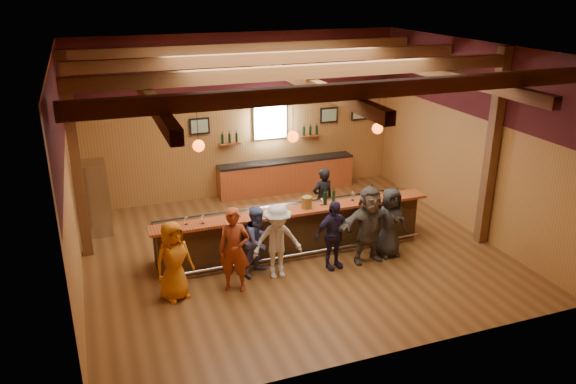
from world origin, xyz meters
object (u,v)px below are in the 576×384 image
object	(u,v)px
customer_orange	(174,261)
bartender	(323,199)
customer_dark	(390,223)
customer_denim	(258,241)
customer_white	(277,241)
bar_counter	(291,228)
customer_brown	(369,225)
stainless_fridge	(94,198)
bottle_a	(325,198)
customer_redvest	(234,250)
ice_bucket	(307,202)
back_bar_cabinet	(286,176)
customer_navy	(333,235)

from	to	relation	value
customer_orange	bartender	xyz separation A→B (m)	(3.95, 2.02, -0.02)
customer_dark	customer_denim	bearing A→B (deg)	173.19
customer_orange	customer_white	bearing A→B (deg)	-17.98
bar_counter	customer_white	world-z (taller)	customer_white
bar_counter	customer_brown	size ratio (longest dim) A/B	3.63
stainless_fridge	customer_denim	world-z (taller)	stainless_fridge
customer_orange	bottle_a	world-z (taller)	customer_orange
bartender	bottle_a	world-z (taller)	bartender
customer_brown	bottle_a	bearing A→B (deg)	127.43
bar_counter	customer_redvest	distance (m)	2.10
customer_dark	customer_brown	bearing A→B (deg)	-173.83
bartender	customer_orange	bearing A→B (deg)	18.78
customer_denim	bartender	world-z (taller)	bartender
stainless_fridge	customer_orange	size ratio (longest dim) A/B	1.13
customer_denim	ice_bucket	xyz separation A→B (m)	(1.27, 0.49, 0.49)
bartender	customer_redvest	bearing A→B (deg)	28.72
customer_denim	customer_dark	size ratio (longest dim) A/B	0.95
customer_brown	bottle_a	size ratio (longest dim) A/B	4.44
customer_denim	customer_white	world-z (taller)	customer_white
customer_white	bar_counter	bearing A→B (deg)	59.74
bar_counter	bartender	xyz separation A→B (m)	(1.14, 0.84, 0.25)
bar_counter	ice_bucket	size ratio (longest dim) A/B	24.78
bar_counter	back_bar_cabinet	bearing A→B (deg)	71.66
stainless_fridge	customer_navy	xyz separation A→B (m)	(4.65, -3.56, -0.14)
back_bar_cabinet	customer_dark	bearing A→B (deg)	-80.58
back_bar_cabinet	customer_dark	size ratio (longest dim) A/B	2.53
customer_navy	customer_dark	world-z (taller)	customer_dark
ice_bucket	customer_navy	bearing A→B (deg)	-71.10
customer_redvest	customer_white	size ratio (longest dim) A/B	1.07
bar_counter	customer_orange	size ratio (longest dim) A/B	3.97
stainless_fridge	bartender	xyz separation A→B (m)	(5.25, -1.61, -0.12)
customer_navy	customer_brown	xyz separation A→B (m)	(0.84, 0.01, 0.11)
back_bar_cabinet	customer_brown	bearing A→B (deg)	-87.64
bottle_a	customer_orange	bearing A→B (deg)	-165.56
customer_redvest	customer_dark	distance (m)	3.60
bar_counter	customer_redvest	size ratio (longest dim) A/B	3.67
customer_redvest	customer_denim	distance (m)	0.78
bar_counter	customer_dark	xyz separation A→B (m)	(1.94, -1.01, 0.27)
customer_white	back_bar_cabinet	bearing A→B (deg)	70.66
customer_redvest	ice_bucket	world-z (taller)	customer_redvest
back_bar_cabinet	bar_counter	bearing A→B (deg)	-108.34
customer_denim	customer_orange	bearing A→B (deg)	160.41
bottle_a	ice_bucket	bearing A→B (deg)	-175.55
ice_bucket	bottle_a	xyz separation A→B (m)	(0.45, 0.04, 0.03)
stainless_fridge	customer_brown	xyz separation A→B (m)	(5.49, -3.55, -0.03)
stainless_fridge	customer_orange	xyz separation A→B (m)	(1.30, -3.63, -0.11)
bartender	ice_bucket	size ratio (longest dim) A/B	6.11
customer_orange	customer_navy	size ratio (longest dim) A/B	1.04
stainless_fridge	customer_white	bearing A→B (deg)	-45.87
customer_redvest	customer_white	distance (m)	0.97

